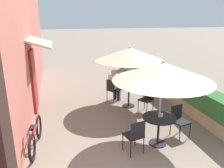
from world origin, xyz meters
The scene contains 13 objects.
cafe_facade_wall centered at (-2.54, 5.58, 2.09)m, with size 0.98×11.42×4.20m.
planter_hedge centered at (2.75, 5.61, 0.54)m, with size 0.60×10.42×1.01m.
patio_table_near centered at (0.81, 2.03, 0.56)m, with size 0.83×0.83×0.75m.
patio_umbrella_near centered at (0.81, 2.03, 1.92)m, with size 2.36×2.36×2.18m.
cafe_chair_near_left centered at (1.52, 2.28, 0.52)m, with size 0.48×0.48×0.87m.
cafe_chair_near_right centered at (0.09, 1.77, 0.52)m, with size 0.48×0.48×0.87m.
coffee_cup_near centered at (0.87, 2.03, 0.80)m, with size 0.07×0.07×0.09m.
patio_table_mid centered at (0.86, 4.57, 0.56)m, with size 0.83×0.83×0.75m.
patio_umbrella_mid centered at (0.86, 4.57, 1.92)m, with size 2.36×2.36×2.18m.
cafe_chair_mid_left centered at (0.39, 5.18, 0.52)m, with size 0.55×0.55×0.87m.
seated_patron_mid_left centered at (0.49, 5.24, 0.69)m, with size 0.51×0.48×1.25m.
cafe_chair_mid_right centered at (1.32, 3.97, 0.52)m, with size 0.55×0.55×0.87m.
bicycle_leaning centered at (-2.20, 2.58, 0.34)m, with size 0.18×1.65×0.73m.
Camera 1 is at (-1.53, -2.47, 3.13)m, focal length 35.00 mm.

